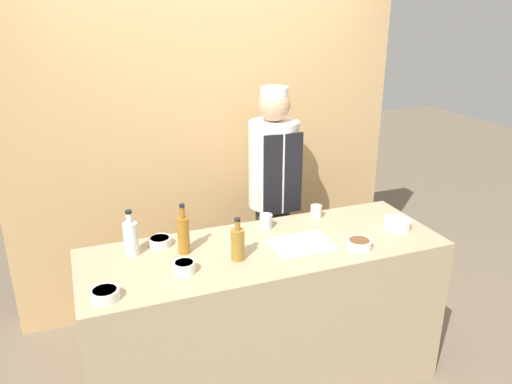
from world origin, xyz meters
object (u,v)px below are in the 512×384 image
at_px(bottle_amber, 183,234).
at_px(bottle_clear, 131,238).
at_px(cup_steel, 266,221).
at_px(chef_center, 273,198).
at_px(sauce_bowl_orange, 160,241).
at_px(cup_cream, 316,211).
at_px(sauce_bowl_yellow, 397,223).
at_px(sauce_bowl_green, 184,267).
at_px(sauce_bowl_red, 105,294).
at_px(bottle_vinegar, 238,243).
at_px(sauce_bowl_brown, 359,243).
at_px(cutting_board, 302,244).

distance_m(bottle_amber, bottle_clear, 0.28).
xyz_separation_m(cup_steel, chef_center, (0.24, 0.46, -0.05)).
distance_m(sauce_bowl_orange, cup_cream, 1.01).
xyz_separation_m(sauce_bowl_yellow, sauce_bowl_green, (-1.34, -0.06, -0.00)).
xyz_separation_m(sauce_bowl_red, bottle_clear, (0.18, 0.40, 0.07)).
relative_size(sauce_bowl_yellow, bottle_vinegar, 0.69).
height_order(sauce_bowl_orange, bottle_clear, bottle_clear).
relative_size(sauce_bowl_brown, bottle_amber, 0.49).
distance_m(sauce_bowl_green, sauce_bowl_red, 0.42).
bearing_deg(chef_center, sauce_bowl_green, -135.80).
height_order(cutting_board, cup_cream, cup_cream).
distance_m(sauce_bowl_orange, sauce_bowl_red, 0.57).
distance_m(cup_steel, chef_center, 0.52).
bearing_deg(sauce_bowl_red, sauce_bowl_yellow, 5.60).
bearing_deg(sauce_bowl_yellow, chef_center, 123.75).
distance_m(sauce_bowl_red, bottle_amber, 0.56).
height_order(bottle_vinegar, bottle_clear, bottle_clear).
bearing_deg(cup_cream, sauce_bowl_brown, -86.61).
xyz_separation_m(sauce_bowl_red, cup_steel, (0.99, 0.47, 0.02)).
bearing_deg(bottle_amber, cutting_board, -13.68).
bearing_deg(cutting_board, bottle_clear, 165.48).
bearing_deg(cup_steel, sauce_bowl_orange, -179.25).
distance_m(bottle_clear, cup_cream, 1.18).
bearing_deg(cutting_board, sauce_bowl_orange, 158.67).
bearing_deg(cutting_board, bottle_amber, 166.32).
bearing_deg(cutting_board, bottle_vinegar, -177.05).
relative_size(bottle_vinegar, chef_center, 0.14).
bearing_deg(bottle_amber, sauce_bowl_orange, 128.34).
relative_size(cutting_board, chef_center, 0.19).
relative_size(sauce_bowl_yellow, sauce_bowl_orange, 1.27).
height_order(sauce_bowl_green, bottle_amber, bottle_amber).
xyz_separation_m(bottle_clear, cup_steel, (0.82, 0.06, -0.06)).
relative_size(sauce_bowl_green, cup_cream, 1.42).
relative_size(bottle_amber, bottle_clear, 1.11).
height_order(sauce_bowl_green, cutting_board, sauce_bowl_green).
height_order(bottle_vinegar, chef_center, chef_center).
relative_size(sauce_bowl_red, cutting_board, 0.41).
bearing_deg(cup_cream, bottle_vinegar, -151.72).
xyz_separation_m(bottle_clear, cup_cream, (1.17, 0.09, -0.06)).
relative_size(bottle_clear, chef_center, 0.15).
bearing_deg(sauce_bowl_green, bottle_amber, 76.71).
distance_m(sauce_bowl_orange, cup_steel, 0.65).
bearing_deg(sauce_bowl_orange, sauce_bowl_red, -126.83).
bearing_deg(bottle_clear, sauce_bowl_green, -52.80).
xyz_separation_m(bottle_amber, bottle_vinegar, (0.25, -0.18, -0.02)).
bearing_deg(bottle_clear, sauce_bowl_yellow, -8.42).
bearing_deg(sauce_bowl_yellow, bottle_vinegar, -178.57).
height_order(cup_cream, chef_center, chef_center).
xyz_separation_m(sauce_bowl_yellow, sauce_bowl_orange, (-1.39, 0.29, -0.01)).
distance_m(sauce_bowl_green, sauce_bowl_brown, 0.98).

